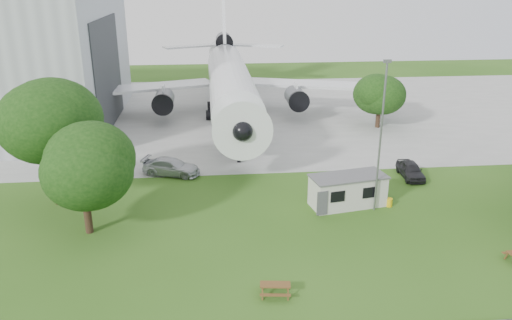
{
  "coord_description": "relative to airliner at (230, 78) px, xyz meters",
  "views": [
    {
      "loc": [
        -4.92,
        -29.25,
        17.77
      ],
      "look_at": [
        -1.26,
        8.0,
        4.0
      ],
      "focal_mm": 35.0,
      "sensor_mm": 36.0,
      "label": 1
    }
  ],
  "objects": [
    {
      "name": "tree_west_small",
      "position": [
        -11.97,
        -31.24,
        -0.25
      ],
      "size": [
        7.48,
        7.48,
        8.77
      ],
      "color": "#382619",
      "rests_on": "ground"
    },
    {
      "name": "airliner",
      "position": [
        0.0,
        0.0,
        0.0
      ],
      "size": [
        46.36,
        47.73,
        17.69
      ],
      "color": "white",
      "rests_on": "ground"
    },
    {
      "name": "car_apron_van",
      "position": [
        -6.61,
        -20.3,
        -4.47
      ],
      "size": [
        5.91,
        3.83,
        1.59
      ],
      "primitive_type": "imported",
      "rotation": [
        0.0,
        0.0,
        1.25
      ],
      "color": "#B7BABF",
      "rests_on": "ground"
    },
    {
      "name": "ground",
      "position": [
        2.0,
        -35.86,
        -5.27
      ],
      "size": [
        160.0,
        160.0,
        0.0
      ],
      "primitive_type": "plane",
      "color": "#467325"
    },
    {
      "name": "car_ne_hatch",
      "position": [
        15.78,
        -23.21,
        -4.52
      ],
      "size": [
        1.99,
        4.48,
        1.5
      ],
      "primitive_type": "imported",
      "rotation": [
        0.0,
        0.0,
        -0.05
      ],
      "color": "black",
      "rests_on": "ground"
    },
    {
      "name": "site_cabin",
      "position": [
        8.25,
        -28.53,
        -3.96
      ],
      "size": [
        6.95,
        3.82,
        2.62
      ],
      "color": "beige",
      "rests_on": "ground"
    },
    {
      "name": "picnic_west",
      "position": [
        0.66,
        -40.3,
        -5.27
      ],
      "size": [
        1.97,
        1.71,
        0.76
      ],
      "primitive_type": null,
      "rotation": [
        0.0,
        0.0,
        -0.12
      ],
      "color": "brown",
      "rests_on": "ground"
    },
    {
      "name": "tree_far_apron",
      "position": [
        18.13,
        -6.72,
        -0.93
      ],
      "size": [
        5.91,
        5.91,
        7.3
      ],
      "color": "#382619",
      "rests_on": "ground"
    },
    {
      "name": "lamp_mast",
      "position": [
        10.2,
        -29.66,
        0.73
      ],
      "size": [
        0.16,
        0.16,
        12.0
      ],
      "primitive_type": "cylinder",
      "color": "slate",
      "rests_on": "ground"
    },
    {
      "name": "concrete_apron",
      "position": [
        2.0,
        2.14,
        -5.25
      ],
      "size": [
        120.0,
        46.0,
        0.03
      ],
      "primitive_type": "cube",
      "color": "#B7B7B2",
      "rests_on": "ground"
    },
    {
      "name": "tree_west_big",
      "position": [
        -15.59,
        -25.9,
        1.53
      ],
      "size": [
        9.41,
        9.41,
        11.51
      ],
      "color": "#382619",
      "rests_on": "ground"
    }
  ]
}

